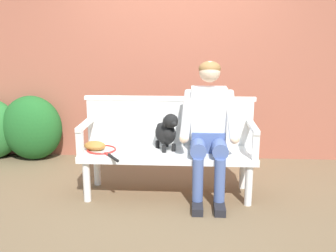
% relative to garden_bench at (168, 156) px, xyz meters
% --- Properties ---
extents(ground_plane, '(40.00, 40.00, 0.00)m').
position_rel_garden_bench_xyz_m(ground_plane, '(0.00, 0.00, -0.40)').
color(ground_plane, brown).
extents(brick_garden_fence, '(8.00, 0.30, 2.18)m').
position_rel_garden_bench_xyz_m(brick_garden_fence, '(0.00, 1.35, 0.69)').
color(brick_garden_fence, '#9E5642').
rests_on(brick_garden_fence, ground).
extents(hedge_bush_mid_left, '(0.76, 0.52, 0.82)m').
position_rel_garden_bench_xyz_m(hedge_bush_mid_left, '(-1.78, 1.01, 0.01)').
color(hedge_bush_mid_left, '#1E5B23').
rests_on(hedge_bush_mid_left, ground).
extents(garden_bench, '(1.70, 0.54, 0.46)m').
position_rel_garden_bench_xyz_m(garden_bench, '(0.00, 0.00, 0.00)').
color(garden_bench, white).
rests_on(garden_bench, ground).
extents(bench_backrest, '(1.74, 0.06, 0.50)m').
position_rel_garden_bench_xyz_m(bench_backrest, '(0.00, 0.24, 0.31)').
color(bench_backrest, white).
rests_on(bench_backrest, garden_bench).
extents(bench_armrest_left_end, '(0.06, 0.54, 0.28)m').
position_rel_garden_bench_xyz_m(bench_armrest_left_end, '(-0.81, -0.09, 0.26)').
color(bench_armrest_left_end, white).
rests_on(bench_armrest_left_end, garden_bench).
extents(bench_armrest_right_end, '(0.06, 0.54, 0.28)m').
position_rel_garden_bench_xyz_m(bench_armrest_right_end, '(0.81, -0.09, 0.26)').
color(bench_armrest_right_end, white).
rests_on(bench_armrest_right_end, garden_bench).
extents(person_seated, '(0.56, 0.67, 1.33)m').
position_rel_garden_bench_xyz_m(person_seated, '(0.39, -0.02, 0.33)').
color(person_seated, black).
rests_on(person_seated, ground).
extents(dog_on_bench, '(0.29, 0.38, 0.38)m').
position_rel_garden_bench_xyz_m(dog_on_bench, '(-0.01, 0.01, 0.25)').
color(dog_on_bench, black).
rests_on(dog_on_bench, garden_bench).
extents(tennis_racket, '(0.44, 0.56, 0.03)m').
position_rel_garden_bench_xyz_m(tennis_racket, '(-0.64, -0.05, 0.07)').
color(tennis_racket, red).
rests_on(tennis_racket, garden_bench).
extents(baseball_glove, '(0.26, 0.23, 0.09)m').
position_rel_garden_bench_xyz_m(baseball_glove, '(-0.72, -0.02, 0.10)').
color(baseball_glove, '#9E6B2D').
rests_on(baseball_glove, garden_bench).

